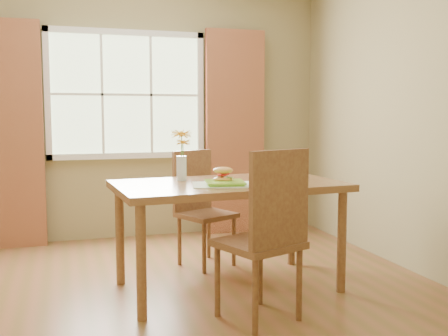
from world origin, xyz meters
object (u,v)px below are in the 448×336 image
croissant_sandwich (223,175)px  flower_vase (182,150)px  dining_table (228,193)px  chair_near (268,229)px  water_glass (261,174)px  chair_far (200,202)px

croissant_sandwich → flower_vase: (-0.23, 0.30, 0.16)m
dining_table → croissant_sandwich: 0.20m
dining_table → chair_near: chair_near is taller
croissant_sandwich → water_glass: (0.30, 0.02, -0.01)m
dining_table → chair_far: 0.72m
dining_table → flower_vase: bearing=143.3°
chair_near → flower_vase: 1.06m
chair_far → water_glass: 0.89m
dining_table → flower_vase: size_ratio=4.44×
water_glass → flower_vase: size_ratio=0.33×
chair_near → chair_far: (-0.07, 1.41, -0.06)m
croissant_sandwich → water_glass: size_ratio=1.30×
chair_near → flower_vase: (-0.34, 0.91, 0.43)m
flower_vase → croissant_sandwich: bearing=-52.4°
chair_far → croissant_sandwich: (-0.04, -0.80, 0.33)m
croissant_sandwich → chair_near: bearing=-67.0°
chair_near → water_glass: (0.19, 0.62, 0.26)m
chair_far → flower_vase: bearing=-143.3°
dining_table → chair_far: bearing=89.0°
chair_near → croissant_sandwich: chair_near is taller
dining_table → flower_vase: flower_vase is taller
dining_table → croissant_sandwich: size_ratio=10.45×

